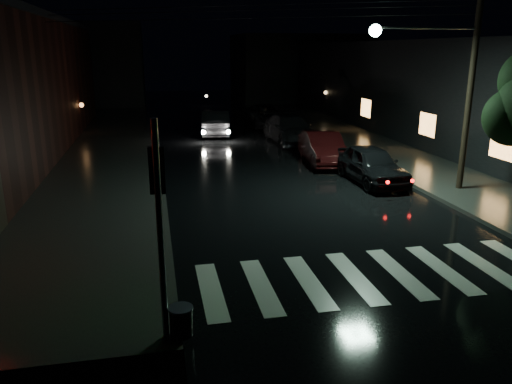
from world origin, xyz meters
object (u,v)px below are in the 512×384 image
parked_car_d (266,116)px  parked_car_b (323,148)px  parked_car_c (290,129)px  parked_car_a (371,165)px  oncoming_car (215,123)px

parked_car_d → parked_car_b: bearing=-92.5°
parked_car_d → parked_car_c: bearing=-92.6°
parked_car_a → oncoming_car: 14.35m
parked_car_b → oncoming_car: oncoming_car is taller
parked_car_a → oncoming_car: size_ratio=0.92×
parked_car_b → parked_car_d: size_ratio=0.84×
parked_car_a → oncoming_car: (-4.93, 13.48, 0.04)m
parked_car_a → parked_car_b: size_ratio=0.97×
parked_car_a → parked_car_d: parked_car_d is taller
parked_car_b → parked_car_c: parked_car_c is taller
parked_car_a → parked_car_c: parked_car_c is taller
parked_car_d → oncoming_car: bearing=-146.0°
parked_car_b → oncoming_car: 10.44m
parked_car_a → oncoming_car: oncoming_car is taller
parked_car_b → oncoming_car: size_ratio=0.95×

